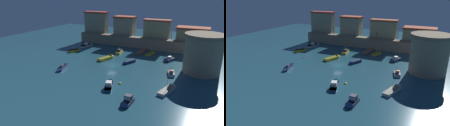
% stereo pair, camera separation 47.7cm
% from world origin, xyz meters
% --- Properties ---
extents(ground_plane, '(129.85, 129.85, 0.00)m').
position_xyz_m(ground_plane, '(0.00, 0.00, 0.00)').
color(ground_plane, '#1E4756').
extents(quay_wall, '(50.66, 3.28, 4.05)m').
position_xyz_m(quay_wall, '(0.00, 23.13, 2.04)').
color(quay_wall, gray).
rests_on(quay_wall, ground).
extents(old_town_backdrop, '(50.23, 6.02, 8.90)m').
position_xyz_m(old_town_backdrop, '(-0.66, 26.83, 7.34)').
color(old_town_backdrop, gray).
rests_on(old_town_backdrop, ground).
extents(fortress_tower, '(10.15, 10.15, 10.39)m').
position_xyz_m(fortress_tower, '(23.73, 5.29, 5.25)').
color(fortress_tower, gray).
rests_on(fortress_tower, ground).
extents(pier_dock, '(2.17, 8.04, 0.70)m').
position_xyz_m(pier_dock, '(3.42, 17.62, 0.24)').
color(pier_dock, brown).
rests_on(pier_dock, ground).
extents(quay_lamp_0, '(0.32, 0.32, 3.74)m').
position_xyz_m(quay_lamp_0, '(-13.57, 23.13, 6.51)').
color(quay_lamp_0, black).
rests_on(quay_lamp_0, quay_wall).
extents(quay_lamp_1, '(0.32, 0.32, 3.03)m').
position_xyz_m(quay_lamp_1, '(-4.23, 23.13, 6.10)').
color(quay_lamp_1, black).
rests_on(quay_lamp_1, quay_wall).
extents(quay_lamp_2, '(0.32, 0.32, 3.22)m').
position_xyz_m(quay_lamp_2, '(4.55, 23.13, 6.21)').
color(quay_lamp_2, black).
rests_on(quay_lamp_2, quay_wall).
extents(quay_lamp_3, '(0.32, 0.32, 3.35)m').
position_xyz_m(quay_lamp_3, '(12.40, 23.13, 6.29)').
color(quay_lamp_3, black).
rests_on(quay_lamp_3, quay_wall).
extents(moored_boat_0, '(3.39, 4.95, 3.06)m').
position_xyz_m(moored_boat_0, '(-18.61, 7.66, 0.41)').
color(moored_boat_0, gold).
rests_on(moored_boat_0, ground).
extents(moored_boat_1, '(2.29, 5.64, 2.82)m').
position_xyz_m(moored_boat_1, '(-3.43, 13.39, 0.47)').
color(moored_boat_1, gold).
rests_on(moored_boat_1, ground).
extents(moored_boat_2, '(3.18, 5.36, 1.11)m').
position_xyz_m(moored_boat_2, '(3.59, 3.81, 0.43)').
color(moored_boat_2, navy).
rests_on(moored_boat_2, ground).
extents(moored_boat_3, '(3.43, 6.88, 3.25)m').
position_xyz_m(moored_boat_3, '(18.33, -9.10, 0.35)').
color(moored_boat_3, silver).
rests_on(moored_boat_3, ground).
extents(moored_boat_4, '(1.81, 4.16, 2.17)m').
position_xyz_m(moored_boat_4, '(12.29, -18.78, 0.51)').
color(moored_boat_4, navy).
rests_on(moored_boat_4, ground).
extents(moored_boat_5, '(3.60, 5.47, 1.83)m').
position_xyz_m(moored_boat_5, '(14.05, 11.27, 0.47)').
color(moored_boat_5, navy).
rests_on(moored_boat_5, ground).
extents(moored_boat_6, '(2.72, 5.86, 1.49)m').
position_xyz_m(moored_boat_6, '(-11.00, -9.24, 0.46)').
color(moored_boat_6, navy).
rests_on(moored_boat_6, ground).
extents(moored_boat_7, '(3.63, 6.64, 1.94)m').
position_xyz_m(moored_boat_7, '(5.60, -12.73, 0.41)').
color(moored_boat_7, '#195689').
rests_on(moored_boat_7, ground).
extents(moored_boat_8, '(3.74, 6.83, 1.56)m').
position_xyz_m(moored_boat_8, '(-3.96, 4.96, 0.40)').
color(moored_boat_8, gold).
rests_on(moored_boat_8, ground).
extents(moored_boat_9, '(3.52, 6.30, 2.06)m').
position_xyz_m(moored_boat_9, '(-18.50, 16.18, 0.44)').
color(moored_boat_9, silver).
rests_on(moored_boat_9, ground).
extents(moored_boat_10, '(2.62, 4.84, 2.61)m').
position_xyz_m(moored_boat_10, '(16.88, 0.77, 0.47)').
color(moored_boat_10, silver).
rests_on(moored_boat_10, ground).
extents(moored_boat_11, '(2.51, 5.56, 3.20)m').
position_xyz_m(moored_boat_11, '(7.28, 16.15, 0.43)').
color(moored_boat_11, gold).
rests_on(moored_boat_11, ground).
extents(mooring_buoy_0, '(0.50, 0.50, 0.50)m').
position_xyz_m(mooring_buoy_0, '(-13.16, 1.53, 0.00)').
color(mooring_buoy_0, red).
rests_on(mooring_buoy_0, ground).
extents(mooring_buoy_1, '(0.74, 0.74, 0.74)m').
position_xyz_m(mooring_buoy_1, '(7.38, -10.78, 0.00)').
color(mooring_buoy_1, yellow).
rests_on(mooring_buoy_1, ground).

